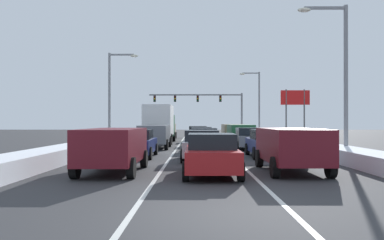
{
  "coord_description": "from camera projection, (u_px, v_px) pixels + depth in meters",
  "views": [
    {
      "loc": [
        -0.36,
        -8.29,
        1.94
      ],
      "look_at": [
        -0.78,
        42.87,
        2.14
      ],
      "focal_mm": 37.64,
      "sensor_mm": 36.0,
      "label": 1
    }
  ],
  "objects": [
    {
      "name": "box_truck_left_lane_fourth",
      "position": [
        160.0,
        122.0,
        36.2
      ],
      "size": [
        2.53,
        7.2,
        3.36
      ],
      "color": "#1E5633",
      "rests_on": "ground"
    },
    {
      "name": "sedan_white_center_lane_third",
      "position": [
        204.0,
        139.0,
        26.57
      ],
      "size": [
        2.0,
        4.5,
        1.51
      ],
      "color": "silver",
      "rests_on": "ground"
    },
    {
      "name": "sedan_navy_left_lane_second",
      "position": [
        136.0,
        143.0,
        21.87
      ],
      "size": [
        2.0,
        4.5,
        1.51
      ],
      "color": "navy",
      "rests_on": "ground"
    },
    {
      "name": "sedan_red_center_lane_nearest",
      "position": [
        211.0,
        154.0,
        14.5
      ],
      "size": [
        2.0,
        4.5,
        1.51
      ],
      "color": "maroon",
      "rests_on": "ground"
    },
    {
      "name": "street_lamp_right_mid",
      "position": [
        256.0,
        98.0,
        52.38
      ],
      "size": [
        2.66,
        0.36,
        8.41
      ],
      "color": "gray",
      "rests_on": "ground"
    },
    {
      "name": "snow_bank_right_shoulder",
      "position": [
        282.0,
        141.0,
        34.19
      ],
      "size": [
        1.74,
        57.12,
        0.66
      ],
      "primitive_type": "cube",
      "color": "white",
      "rests_on": "ground"
    },
    {
      "name": "sedan_navy_right_lane_second",
      "position": [
        267.0,
        143.0,
        21.92
      ],
      "size": [
        2.0,
        4.5,
        1.51
      ],
      "color": "navy",
      "rests_on": "ground"
    },
    {
      "name": "sedan_silver_center_lane_second",
      "position": [
        201.0,
        145.0,
        20.23
      ],
      "size": [
        2.0,
        4.5,
        1.51
      ],
      "color": "#B7BABF",
      "rests_on": "ground"
    },
    {
      "name": "suv_gray_left_lane_third",
      "position": [
        155.0,
        134.0,
        29.0
      ],
      "size": [
        2.16,
        4.9,
        1.67
      ],
      "color": "slate",
      "rests_on": "ground"
    },
    {
      "name": "sedan_black_center_lane_fifth",
      "position": [
        198.0,
        134.0,
        38.54
      ],
      "size": [
        2.0,
        4.5,
        1.51
      ],
      "color": "black",
      "rests_on": "ground"
    },
    {
      "name": "suv_maroon_right_lane_nearest",
      "position": [
        291.0,
        146.0,
        15.44
      ],
      "size": [
        2.16,
        4.9,
        1.67
      ],
      "color": "maroon",
      "rests_on": "ground"
    },
    {
      "name": "street_lamp_right_near",
      "position": [
        339.0,
        66.0,
        21.22
      ],
      "size": [
        2.66,
        0.36,
        8.1
      ],
      "color": "gray",
      "rests_on": "ground"
    },
    {
      "name": "sedan_charcoal_center_lane_fourth",
      "position": [
        201.0,
        136.0,
        32.37
      ],
      "size": [
        2.0,
        4.5,
        1.51
      ],
      "color": "#38383D",
      "rests_on": "ground"
    },
    {
      "name": "sedan_gray_right_lane_third",
      "position": [
        249.0,
        138.0,
        28.07
      ],
      "size": [
        2.0,
        4.5,
        1.51
      ],
      "color": "slate",
      "rests_on": "ground"
    },
    {
      "name": "roadside_sign_right",
      "position": [
        295.0,
        103.0,
        44.4
      ],
      "size": [
        3.2,
        0.16,
        5.5
      ],
      "color": "#59595B",
      "rests_on": "ground"
    },
    {
      "name": "suv_tan_right_lane_fifth",
      "position": [
        232.0,
        131.0,
        40.57
      ],
      "size": [
        2.16,
        4.9,
        1.67
      ],
      "color": "#937F60",
      "rests_on": "ground"
    },
    {
      "name": "lane_stripe_between_right_lane_and_center_lane",
      "position": [
        219.0,
        144.0,
        34.23
      ],
      "size": [
        0.14,
        57.12,
        0.01
      ],
      "primitive_type": "cube",
      "color": "silver",
      "rests_on": "ground"
    },
    {
      "name": "traffic_light_gantry",
      "position": [
        206.0,
        102.0,
        60.2
      ],
      "size": [
        14.0,
        0.47,
        6.2
      ],
      "color": "slate",
      "rests_on": "ground"
    },
    {
      "name": "suv_tan_left_lane_fifth",
      "position": [
        166.0,
        130.0,
        44.69
      ],
      "size": [
        2.16,
        4.9,
        1.67
      ],
      "color": "#937F60",
      "rests_on": "ground"
    },
    {
      "name": "lane_stripe_between_center_lane_and_left_lane",
      "position": [
        180.0,
        144.0,
        34.26
      ],
      "size": [
        0.14,
        57.12,
        0.01
      ],
      "primitive_type": "cube",
      "color": "silver",
      "rests_on": "ground"
    },
    {
      "name": "suv_green_right_lane_fourth",
      "position": [
        240.0,
        132.0,
        34.54
      ],
      "size": [
        2.16,
        4.9,
        1.67
      ],
      "color": "#1E5633",
      "rests_on": "ground"
    },
    {
      "name": "ground_plane",
      "position": [
        200.0,
        148.0,
        29.05
      ],
      "size": [
        135.02,
        135.02,
        0.0
      ],
      "primitive_type": "plane",
      "color": "#333335"
    },
    {
      "name": "street_lamp_left_mid",
      "position": [
        114.0,
        89.0,
        35.72
      ],
      "size": [
        2.66,
        0.36,
        8.04
      ],
      "color": "gray",
      "rests_on": "ground"
    },
    {
      "name": "suv_maroon_left_lane_nearest",
      "position": [
        113.0,
        146.0,
        15.27
      ],
      "size": [
        2.16,
        4.9,
        1.67
      ],
      "color": "maroon",
      "rests_on": "ground"
    },
    {
      "name": "snow_bank_left_shoulder",
      "position": [
        118.0,
        140.0,
        34.3
      ],
      "size": [
        1.75,
        57.12,
        0.69
      ],
      "primitive_type": "cube",
      "color": "white",
      "rests_on": "ground"
    }
  ]
}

